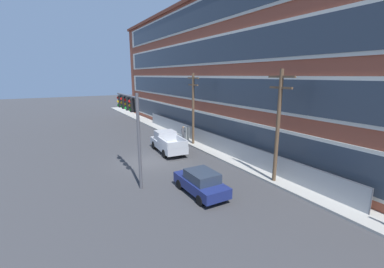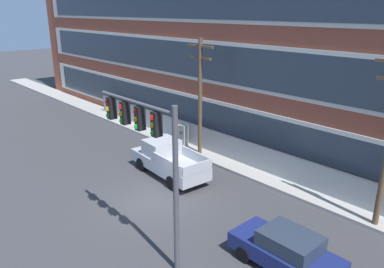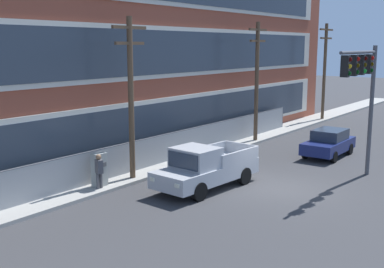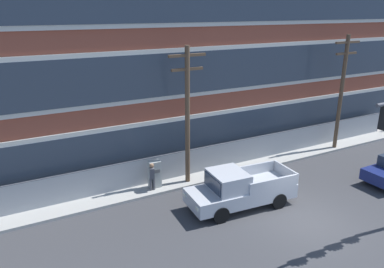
{
  "view_description": "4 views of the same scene",
  "coord_description": "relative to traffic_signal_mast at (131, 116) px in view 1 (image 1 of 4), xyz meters",
  "views": [
    {
      "loc": [
        20.33,
        -7.27,
        7.41
      ],
      "look_at": [
        0.21,
        4.27,
        2.08
      ],
      "focal_mm": 24.0,
      "sensor_mm": 36.0,
      "label": 1
    },
    {
      "loc": [
        13.85,
        -9.75,
        9.29
      ],
      "look_at": [
        -2.15,
        4.77,
        2.05
      ],
      "focal_mm": 35.0,
      "sensor_mm": 36.0,
      "label": 2
    },
    {
      "loc": [
        -19.05,
        -9.19,
        6.33
      ],
      "look_at": [
        -1.23,
        4.11,
        2.23
      ],
      "focal_mm": 45.0,
      "sensor_mm": 36.0,
      "label": 3
    },
    {
      "loc": [
        -11.97,
        -10.62,
        9.36
      ],
      "look_at": [
        -3.24,
        5.4,
        3.23
      ],
      "focal_mm": 35.0,
      "sensor_mm": 36.0,
      "label": 4
    }
  ],
  "objects": [
    {
      "name": "pickup_truck_silver",
      "position": [
        -5.3,
        5.07,
        -3.75
      ],
      "size": [
        5.56,
        2.43,
        1.99
      ],
      "color": "#B2B5BA",
      "rests_on": "ground"
    },
    {
      "name": "pedestrian_near_cabinet",
      "position": [
        -8.45,
        8.5,
        -3.72
      ],
      "size": [
        0.35,
        0.45,
        1.69
      ],
      "color": "#4C4C51",
      "rests_on": "ground"
    },
    {
      "name": "electrical_cabinet",
      "position": [
        -8.19,
        8.76,
        -3.87
      ],
      "size": [
        0.64,
        0.43,
        1.65
      ],
      "color": "#939993",
      "rests_on": "ground"
    },
    {
      "name": "brick_mill_building",
      "position": [
        -6.89,
        14.61,
        3.22
      ],
      "size": [
        52.8,
        9.53,
        15.8
      ],
      "color": "brown",
      "rests_on": "ground"
    },
    {
      "name": "ground_plane",
      "position": [
        -3.25,
        2.3,
        -4.7
      ],
      "size": [
        160.0,
        160.0,
        0.0
      ],
      "primitive_type": "plane",
      "color": "#38383A"
    },
    {
      "name": "sidewalk_building_side",
      "position": [
        -3.25,
        9.09,
        -4.62
      ],
      "size": [
        80.0,
        2.12,
        0.16
      ],
      "primitive_type": "cube",
      "color": "#9E9B93",
      "rests_on": "ground"
    },
    {
      "name": "sedan_navy",
      "position": [
        4.24,
        3.04,
        -3.9
      ],
      "size": [
        4.17,
        1.88,
        1.56
      ],
      "color": "navy",
      "rests_on": "ground"
    },
    {
      "name": "utility_pole_near_corner",
      "position": [
        -6.29,
        8.57,
        -0.5
      ],
      "size": [
        2.11,
        0.26,
        7.63
      ],
      "color": "brown",
      "rests_on": "ground"
    },
    {
      "name": "traffic_signal_mast",
      "position": [
        0.0,
        0.0,
        0.0
      ],
      "size": [
        4.71,
        0.43,
        6.33
      ],
      "color": "#4C4C51",
      "rests_on": "ground"
    },
    {
      "name": "utility_pole_midblock",
      "position": [
        5.28,
        8.45,
        -0.39
      ],
      "size": [
        2.13,
        0.26,
        7.82
      ],
      "color": "brown",
      "rests_on": "ground"
    },
    {
      "name": "chain_link_fence",
      "position": [
        -4.58,
        9.35,
        -3.84
      ],
      "size": [
        31.35,
        0.06,
        1.68
      ],
      "color": "gray",
      "rests_on": "ground"
    }
  ]
}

